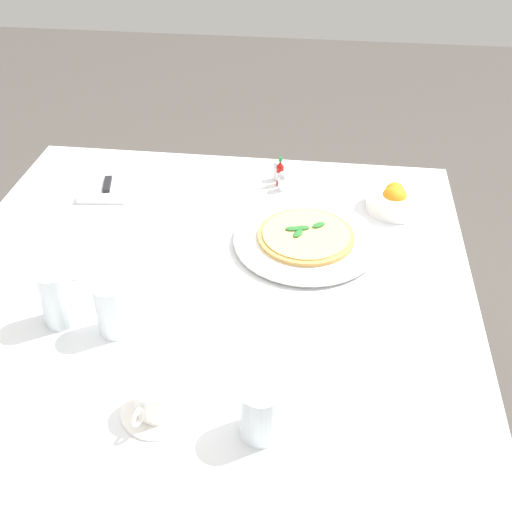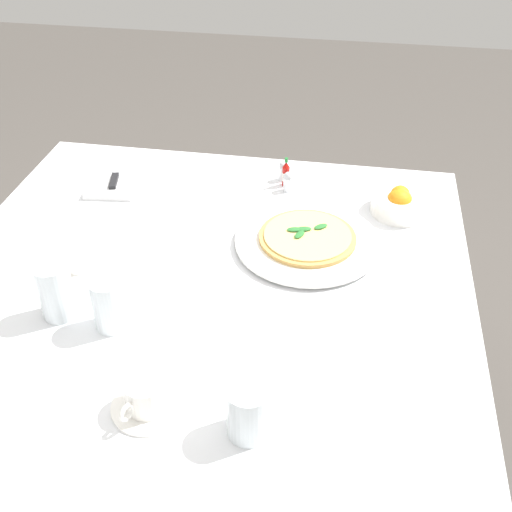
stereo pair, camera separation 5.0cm
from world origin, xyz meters
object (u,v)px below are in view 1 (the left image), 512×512
object	(u,v)px
pizza_plate	(306,240)
coffee_cup_near_right	(78,262)
pepper_shaker	(283,182)
coffee_cup_right_edge	(156,400)
water_glass_back_corner	(58,300)
salt_shaker	(277,171)
water_glass_far_right	(114,310)
hot_sauce_bottle	(280,174)
citrus_bowl	(395,199)
napkin_folded	(110,180)
dinner_knife	(109,175)
water_glass_far_left	(261,413)
pizza	(306,235)

from	to	relation	value
pizza_plate	coffee_cup_near_right	distance (m)	0.53
coffee_cup_near_right	pepper_shaker	distance (m)	0.59
pepper_shaker	coffee_cup_right_edge	bearing A→B (deg)	169.18
water_glass_back_corner	coffee_cup_near_right	bearing A→B (deg)	7.75
salt_shaker	pepper_shaker	world-z (taller)	same
coffee_cup_near_right	water_glass_far_right	size ratio (longest dim) A/B	1.14
hot_sauce_bottle	salt_shaker	xyz separation A→B (m)	(0.03, 0.01, -0.01)
pizza_plate	hot_sauce_bottle	xyz separation A→B (m)	(0.27, 0.09, 0.02)
citrus_bowl	pepper_shaker	size ratio (longest dim) A/B	2.67
napkin_folded	pepper_shaker	world-z (taller)	pepper_shaker
hot_sauce_bottle	pizza_plate	bearing A→B (deg)	-162.17
dinner_knife	pepper_shaker	size ratio (longest dim) A/B	3.46
water_glass_far_left	salt_shaker	distance (m)	0.85
pepper_shaker	water_glass_back_corner	bearing A→B (deg)	145.05
pizza_plate	citrus_bowl	xyz separation A→B (m)	(0.19, -0.22, 0.02)
pizza_plate	hot_sauce_bottle	size ratio (longest dim) A/B	4.14
water_glass_far_left	pepper_shaker	bearing A→B (deg)	2.55
napkin_folded	coffee_cup_right_edge	bearing A→B (deg)	-162.37
water_glass_back_corner	dinner_knife	distance (m)	0.56
citrus_bowl	hot_sauce_bottle	xyz separation A→B (m)	(0.09, 0.30, 0.01)
pizza_plate	coffee_cup_right_edge	xyz separation A→B (m)	(-0.53, 0.23, 0.02)
pizza	water_glass_far_right	distance (m)	0.50
dinner_knife	pepper_shaker	xyz separation A→B (m)	(0.02, -0.48, 0.00)
water_glass_back_corner	napkin_folded	bearing A→B (deg)	7.89
water_glass_far_right	napkin_folded	bearing A→B (deg)	19.09
water_glass_far_left	citrus_bowl	size ratio (longest dim) A/B	0.69
citrus_bowl	pepper_shaker	xyz separation A→B (m)	(0.06, 0.29, -0.00)
pizza_plate	dinner_knife	distance (m)	0.60
pizza_plate	water_glass_back_corner	size ratio (longest dim) A/B	2.72
pizza_plate	salt_shaker	distance (m)	0.32
coffee_cup_right_edge	citrus_bowl	world-z (taller)	same
water_glass_far_left	pepper_shaker	size ratio (longest dim) A/B	1.85
water_glass_far_left	napkin_folded	xyz separation A→B (m)	(0.77, 0.51, -0.04)
coffee_cup_near_right	coffee_cup_right_edge	bearing A→B (deg)	-142.90
coffee_cup_near_right	citrus_bowl	size ratio (longest dim) A/B	0.88
pizza	hot_sauce_bottle	bearing A→B (deg)	17.81
pizza	coffee_cup_right_edge	distance (m)	0.58
pizza_plate	coffee_cup_near_right	xyz separation A→B (m)	(-0.17, 0.50, 0.02)
pizza_plate	water_glass_far_right	size ratio (longest dim) A/B	2.97
pizza	coffee_cup_near_right	size ratio (longest dim) A/B	1.74
coffee_cup_near_right	water_glass_far_right	world-z (taller)	water_glass_far_right
pizza	pepper_shaker	world-z (taller)	pepper_shaker
napkin_folded	salt_shaker	xyz separation A→B (m)	(0.08, -0.46, 0.02)
dinner_knife	pepper_shaker	distance (m)	0.48
coffee_cup_near_right	hot_sauce_bottle	xyz separation A→B (m)	(0.44, -0.41, 0.00)
water_glass_far_right	pepper_shaker	bearing A→B (deg)	-25.71
pizza_plate	coffee_cup_right_edge	bearing A→B (deg)	157.00
hot_sauce_bottle	napkin_folded	bearing A→B (deg)	96.40
dinner_knife	hot_sauce_bottle	bearing A→B (deg)	-96.46
dinner_knife	salt_shaker	distance (m)	0.46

